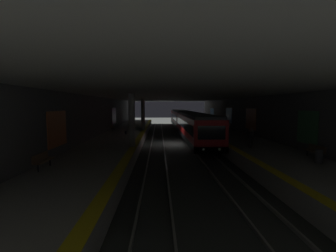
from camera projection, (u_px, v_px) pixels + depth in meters
ground_plane at (176, 144)px, 27.94m from camera, size 120.00×120.00×0.00m
track_left at (194, 143)px, 28.02m from camera, size 60.00×1.53×0.16m
track_right at (158, 143)px, 27.85m from camera, size 60.00×1.53×0.16m
platform_left at (230, 139)px, 28.14m from camera, size 60.00×5.30×1.06m
platform_right at (121, 140)px, 27.65m from camera, size 60.00×5.30×1.06m
wall_left at (254, 120)px, 28.10m from camera, size 60.00×0.56×5.60m
wall_right at (95, 121)px, 27.34m from camera, size 60.00×0.56×5.60m
ceiling_slab at (176, 95)px, 27.43m from camera, size 60.00×19.40×0.40m
pillar_near at (132, 120)px, 20.07m from camera, size 0.56×0.56×4.55m
pillar_far at (143, 114)px, 33.86m from camera, size 0.56×0.56×4.55m
metro_train at (186, 122)px, 36.72m from camera, size 36.10×2.83×3.49m
bench_left_near at (315, 150)px, 15.81m from camera, size 1.70×0.47×0.86m
bench_left_mid at (228, 125)px, 35.81m from camera, size 1.70×0.47×0.86m
bench_right_near at (43, 159)px, 13.11m from camera, size 1.70×0.47×0.86m
bench_right_mid at (112, 127)px, 32.72m from camera, size 1.70×0.47×0.86m
person_waiting_near at (252, 135)px, 21.43m from camera, size 0.60×0.22×1.54m
person_walking_mid at (250, 138)px, 19.58m from camera, size 0.60×0.22×1.59m
suitcase_rolling at (225, 131)px, 30.24m from camera, size 0.39×0.25×0.87m
backpack_on_floor at (126, 133)px, 28.89m from camera, size 0.30×0.20×0.40m
trash_bin at (319, 156)px, 14.37m from camera, size 0.44×0.44×0.85m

